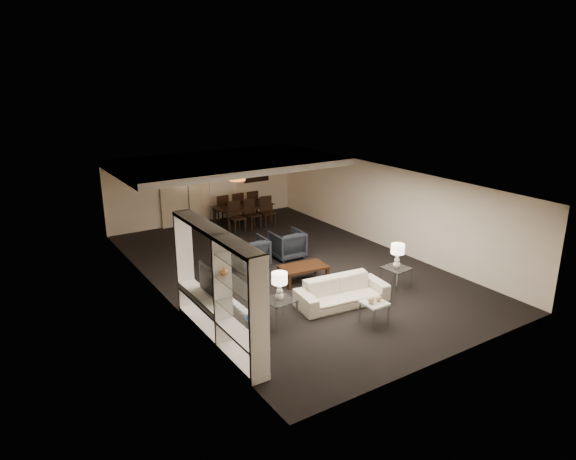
% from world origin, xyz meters
% --- Properties ---
extents(floor, '(11.00, 11.00, 0.00)m').
position_xyz_m(floor, '(0.00, 0.00, 0.00)').
color(floor, black).
rests_on(floor, ground).
extents(ceiling, '(7.00, 11.00, 0.02)m').
position_xyz_m(ceiling, '(0.00, 0.00, 2.50)').
color(ceiling, silver).
rests_on(ceiling, ground).
extents(wall_back, '(7.00, 0.02, 2.50)m').
position_xyz_m(wall_back, '(0.00, 5.50, 1.25)').
color(wall_back, beige).
rests_on(wall_back, ground).
extents(wall_front, '(7.00, 0.02, 2.50)m').
position_xyz_m(wall_front, '(0.00, -5.50, 1.25)').
color(wall_front, beige).
rests_on(wall_front, ground).
extents(wall_left, '(0.02, 11.00, 2.50)m').
position_xyz_m(wall_left, '(-3.50, 0.00, 1.25)').
color(wall_left, beige).
rests_on(wall_left, ground).
extents(wall_right, '(0.02, 11.00, 2.50)m').
position_xyz_m(wall_right, '(3.50, 0.00, 1.25)').
color(wall_right, beige).
rests_on(wall_right, ground).
extents(ceiling_soffit, '(7.00, 4.00, 0.20)m').
position_xyz_m(ceiling_soffit, '(0.00, 3.50, 2.40)').
color(ceiling_soffit, silver).
rests_on(ceiling_soffit, ceiling).
extents(curtains, '(1.50, 0.12, 2.40)m').
position_xyz_m(curtains, '(-0.90, 5.42, 1.20)').
color(curtains, beige).
rests_on(curtains, wall_back).
extents(door, '(0.90, 0.05, 2.10)m').
position_xyz_m(door, '(0.70, 5.47, 1.05)').
color(door, silver).
rests_on(door, wall_back).
extents(painting, '(0.95, 0.04, 0.65)m').
position_xyz_m(painting, '(2.10, 5.46, 1.55)').
color(painting, '#142D38').
rests_on(painting, wall_back).
extents(media_unit, '(0.38, 3.40, 2.35)m').
position_xyz_m(media_unit, '(-3.31, -2.60, 1.18)').
color(media_unit, white).
rests_on(media_unit, wall_left).
extents(pendant_light, '(0.52, 0.52, 0.24)m').
position_xyz_m(pendant_light, '(0.30, 3.50, 1.92)').
color(pendant_light, '#D8591E').
rests_on(pendant_light, ceiling_soffit).
extents(sofa, '(2.24, 1.08, 0.63)m').
position_xyz_m(sofa, '(-0.17, -2.58, 0.31)').
color(sofa, beige).
rests_on(sofa, floor).
extents(coffee_table, '(1.26, 0.83, 0.42)m').
position_xyz_m(coffee_table, '(-0.17, -0.98, 0.21)').
color(coffee_table, black).
rests_on(coffee_table, floor).
extents(armchair_left, '(0.91, 0.93, 0.80)m').
position_xyz_m(armchair_left, '(-0.77, 0.72, 0.40)').
color(armchair_left, black).
rests_on(armchair_left, floor).
extents(armchair_right, '(0.89, 0.91, 0.80)m').
position_xyz_m(armchair_right, '(0.43, 0.72, 0.40)').
color(armchair_right, black).
rests_on(armchair_right, floor).
extents(side_table_left, '(0.62, 0.62, 0.55)m').
position_xyz_m(side_table_left, '(-1.87, -2.58, 0.28)').
color(side_table_left, silver).
rests_on(side_table_left, floor).
extents(side_table_right, '(0.64, 0.64, 0.55)m').
position_xyz_m(side_table_right, '(1.53, -2.58, 0.28)').
color(side_table_right, white).
rests_on(side_table_right, floor).
extents(table_lamp_left, '(0.34, 0.34, 0.61)m').
position_xyz_m(table_lamp_left, '(-1.87, -2.58, 0.86)').
color(table_lamp_left, beige).
rests_on(table_lamp_left, side_table_left).
extents(table_lamp_right, '(0.35, 0.35, 0.61)m').
position_xyz_m(table_lamp_right, '(1.53, -2.58, 0.86)').
color(table_lamp_right, beige).
rests_on(table_lamp_right, side_table_right).
extents(marble_table, '(0.50, 0.50, 0.49)m').
position_xyz_m(marble_table, '(-0.17, -3.68, 0.25)').
color(marble_table, white).
rests_on(marble_table, floor).
extents(gold_gourd_a, '(0.16, 0.16, 0.16)m').
position_xyz_m(gold_gourd_a, '(-0.27, -3.68, 0.57)').
color(gold_gourd_a, '#DCB274').
rests_on(gold_gourd_a, marble_table).
extents(gold_gourd_b, '(0.14, 0.14, 0.14)m').
position_xyz_m(gold_gourd_b, '(-0.07, -3.68, 0.56)').
color(gold_gourd_b, '#E5B179').
rests_on(gold_gourd_b, marble_table).
extents(television, '(1.06, 0.14, 0.61)m').
position_xyz_m(television, '(-3.28, -1.99, 1.05)').
color(television, black).
rests_on(television, media_unit).
extents(vase_blue, '(0.17, 0.17, 0.18)m').
position_xyz_m(vase_blue, '(-3.31, -3.95, 1.15)').
color(vase_blue, blue).
rests_on(vase_blue, media_unit).
extents(vase_amber, '(0.15, 0.15, 0.16)m').
position_xyz_m(vase_amber, '(-3.31, -2.94, 1.64)').
color(vase_amber, '#CE8044').
rests_on(vase_amber, media_unit).
extents(floor_speaker, '(0.12, 0.12, 0.99)m').
position_xyz_m(floor_speaker, '(-2.85, -2.05, 0.49)').
color(floor_speaker, black).
rests_on(floor_speaker, floor).
extents(dining_table, '(2.07, 1.29, 0.69)m').
position_xyz_m(dining_table, '(0.94, 4.33, 0.35)').
color(dining_table, black).
rests_on(dining_table, floor).
extents(chair_nl, '(0.51, 0.51, 1.03)m').
position_xyz_m(chair_nl, '(0.34, 3.68, 0.51)').
color(chair_nl, black).
rests_on(chair_nl, floor).
extents(chair_nm, '(0.53, 0.53, 1.03)m').
position_xyz_m(chair_nm, '(0.94, 3.68, 0.51)').
color(chair_nm, black).
rests_on(chair_nm, floor).
extents(chair_nr, '(0.51, 0.51, 1.03)m').
position_xyz_m(chair_nr, '(1.54, 3.68, 0.51)').
color(chair_nr, black).
rests_on(chair_nr, floor).
extents(chair_fl, '(0.50, 0.50, 1.03)m').
position_xyz_m(chair_fl, '(0.34, 4.98, 0.51)').
color(chair_fl, black).
rests_on(chair_fl, floor).
extents(chair_fm, '(0.50, 0.50, 1.03)m').
position_xyz_m(chair_fm, '(0.94, 4.98, 0.51)').
color(chair_fm, black).
rests_on(chair_fm, floor).
extents(chair_fr, '(0.48, 0.48, 1.03)m').
position_xyz_m(chair_fr, '(1.54, 4.98, 0.51)').
color(chair_fr, black).
rests_on(chair_fr, floor).
extents(floor_lamp, '(0.30, 0.30, 1.77)m').
position_xyz_m(floor_lamp, '(-0.73, 5.20, 0.88)').
color(floor_lamp, black).
rests_on(floor_lamp, floor).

